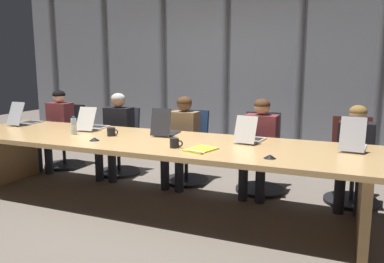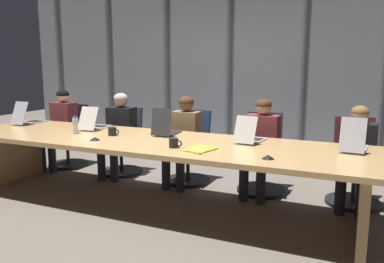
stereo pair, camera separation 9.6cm
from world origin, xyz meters
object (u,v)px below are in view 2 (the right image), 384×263
at_px(person_right_mid, 260,142).
at_px(spiral_notepad, 200,149).
at_px(person_left_end, 60,125).
at_px(conference_mic_middle, 268,157).
at_px(laptop_right_mid, 250,137).
at_px(person_right_end, 356,152).
at_px(office_chair_center, 190,155).
at_px(coffee_mug_far, 113,131).
at_px(office_chair_right_mid, 262,163).
at_px(office_chair_left_end, 70,143).
at_px(person_left_mid, 119,129).
at_px(coffee_mug_near, 174,143).
at_px(laptop_left_mid, 95,124).
at_px(laptop_left_end, 29,119).
at_px(office_chair_left_mid, 123,149).
at_px(office_chair_right_end, 354,172).
at_px(person_center, 183,136).
at_px(laptop_center, 166,130).
at_px(laptop_right_end, 354,144).
at_px(conference_mic_left_side, 95,139).
at_px(water_bottle_primary, 75,126).

bearing_deg(person_right_mid, spiral_notepad, -13.71).
bearing_deg(person_left_end, conference_mic_middle, 72.78).
distance_m(laptop_right_mid, person_right_end, 1.17).
relative_size(office_chair_center, person_right_end, 0.85).
height_order(laptop_right_mid, coffee_mug_far, laptop_right_mid).
bearing_deg(office_chair_right_mid, spiral_notepad, -21.40).
xyz_separation_m(office_chair_left_end, person_left_end, (-0.02, -0.16, 0.31)).
relative_size(person_left_mid, coffee_mug_near, 8.49).
height_order(laptop_left_mid, conference_mic_middle, laptop_left_mid).
relative_size(office_chair_right_mid, person_right_end, 0.86).
bearing_deg(person_right_mid, office_chair_right_mid, -176.25).
height_order(laptop_left_end, office_chair_left_mid, laptop_left_end).
xyz_separation_m(office_chair_center, person_right_mid, (0.99, -0.16, 0.30)).
bearing_deg(office_chair_right_end, conference_mic_middle, -36.41).
height_order(person_center, conference_mic_middle, person_center).
height_order(laptop_right_mid, office_chair_right_end, laptop_right_mid).
bearing_deg(office_chair_right_mid, coffee_mug_near, -32.57).
bearing_deg(conference_mic_middle, laptop_right_mid, 117.67).
bearing_deg(laptop_left_end, coffee_mug_near, -104.74).
distance_m(laptop_center, office_chair_right_mid, 1.28).
height_order(laptop_left_mid, office_chair_left_end, laptop_left_mid).
relative_size(laptop_left_mid, coffee_mug_near, 3.55).
relative_size(laptop_right_end, office_chair_center, 0.49).
relative_size(laptop_right_mid, office_chair_right_mid, 0.45).
distance_m(laptop_right_mid, person_center, 1.17).
bearing_deg(laptop_left_end, office_chair_right_end, -82.32).
height_order(laptop_right_mid, coffee_mug_near, laptop_right_mid).
relative_size(person_left_mid, conference_mic_left_side, 10.53).
relative_size(laptop_right_end, coffee_mug_far, 3.32).
height_order(laptop_right_end, spiral_notepad, laptop_right_end).
relative_size(coffee_mug_far, conference_mic_left_side, 1.27).
bearing_deg(laptop_left_mid, laptop_right_end, -96.31).
bearing_deg(water_bottle_primary, laptop_center, 20.82).
height_order(office_chair_right_mid, coffee_mug_far, office_chair_right_mid).
distance_m(laptop_left_end, laptop_left_mid, 1.11).
xyz_separation_m(laptop_right_mid, office_chair_center, (-1.01, 0.70, -0.46)).
height_order(laptop_center, office_chair_left_mid, laptop_center).
relative_size(person_right_end, water_bottle_primary, 5.27).
bearing_deg(conference_mic_middle, laptop_right_end, 44.62).
bearing_deg(laptop_left_end, office_chair_left_end, -7.35).
xyz_separation_m(laptop_right_mid, water_bottle_primary, (-2.00, -0.37, 0.04)).
bearing_deg(spiral_notepad, office_chair_right_end, 59.10).
height_order(laptop_right_mid, spiral_notepad, laptop_right_mid).
relative_size(person_left_end, conference_mic_left_side, 10.66).
bearing_deg(laptop_right_end, person_center, 80.20).
xyz_separation_m(office_chair_center, conference_mic_middle, (1.35, -1.34, 0.42)).
distance_m(office_chair_left_mid, person_right_mid, 2.08).
relative_size(laptop_left_mid, coffee_mug_far, 3.48).
relative_size(laptop_left_mid, person_right_mid, 0.42).
xyz_separation_m(office_chair_right_end, water_bottle_primary, (-3.02, -1.07, 0.49)).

